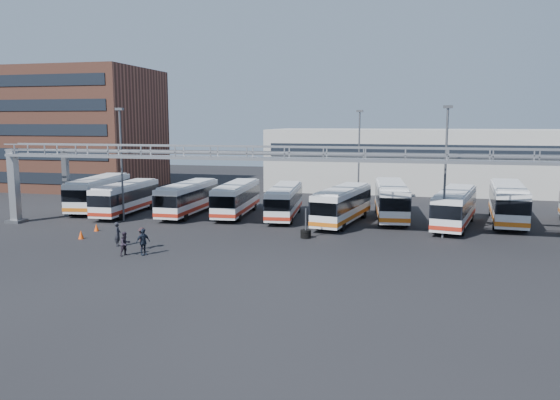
% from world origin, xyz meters
% --- Properties ---
extents(ground, '(140.00, 140.00, 0.00)m').
position_xyz_m(ground, '(0.00, 0.00, 0.00)').
color(ground, black).
rests_on(ground, ground).
extents(gantry, '(51.40, 5.15, 7.10)m').
position_xyz_m(gantry, '(0.00, 5.87, 5.51)').
color(gantry, gray).
rests_on(gantry, ground).
extents(apartment_building, '(18.00, 15.00, 16.00)m').
position_xyz_m(apartment_building, '(-34.00, 30.00, 8.00)').
color(apartment_building, brown).
rests_on(apartment_building, ground).
extents(warehouse, '(42.00, 14.00, 8.00)m').
position_xyz_m(warehouse, '(12.00, 38.00, 4.00)').
color(warehouse, '#9E9E99').
rests_on(warehouse, ground).
extents(light_pole_left, '(0.70, 0.35, 10.21)m').
position_xyz_m(light_pole_left, '(-16.00, 8.00, 5.73)').
color(light_pole_left, '#4C4F54').
rests_on(light_pole_left, ground).
extents(light_pole_mid, '(0.70, 0.35, 10.21)m').
position_xyz_m(light_pole_mid, '(12.00, 7.00, 5.73)').
color(light_pole_mid, '#4C4F54').
rests_on(light_pole_mid, ground).
extents(light_pole_back, '(0.70, 0.35, 10.21)m').
position_xyz_m(light_pole_back, '(4.00, 22.00, 5.73)').
color(light_pole_back, '#4C4F54').
rests_on(light_pole_back, ground).
extents(bus_0, '(4.18, 11.32, 3.36)m').
position_xyz_m(bus_0, '(-21.65, 13.19, 1.86)').
color(bus_0, silver).
rests_on(bus_0, ground).
extents(bus_1, '(2.69, 10.23, 3.08)m').
position_xyz_m(bus_1, '(-17.55, 11.30, 1.71)').
color(bus_1, silver).
rests_on(bus_1, ground).
extents(bus_2, '(2.41, 10.36, 3.15)m').
position_xyz_m(bus_2, '(-11.48, 12.32, 1.74)').
color(bus_2, silver).
rests_on(bus_2, ground).
extents(bus_3, '(3.07, 10.44, 3.13)m').
position_xyz_m(bus_3, '(-6.86, 13.24, 1.73)').
color(bus_3, silver).
rests_on(bus_3, ground).
extents(bus_4, '(3.25, 10.19, 3.04)m').
position_xyz_m(bus_4, '(-2.03, 12.90, 1.68)').
color(bus_4, silver).
rests_on(bus_4, ground).
extents(bus_5, '(4.25, 10.84, 3.21)m').
position_xyz_m(bus_5, '(3.63, 11.26, 1.78)').
color(bus_5, silver).
rests_on(bus_5, ground).
extents(bus_6, '(3.66, 11.40, 3.40)m').
position_xyz_m(bus_6, '(7.74, 14.64, 1.88)').
color(bus_6, silver).
rests_on(bus_6, ground).
extents(bus_7, '(4.53, 10.95, 3.24)m').
position_xyz_m(bus_7, '(13.19, 11.87, 1.79)').
color(bus_7, silver).
rests_on(bus_7, ground).
extents(bus_8, '(3.69, 11.75, 3.51)m').
position_xyz_m(bus_8, '(17.91, 14.89, 1.94)').
color(bus_8, silver).
rests_on(bus_8, ground).
extents(pedestrian_a, '(0.60, 0.74, 1.78)m').
position_xyz_m(pedestrian_a, '(-11.14, -1.45, 0.89)').
color(pedestrian_a, black).
rests_on(pedestrian_a, ground).
extents(pedestrian_b, '(0.90, 0.98, 1.64)m').
position_xyz_m(pedestrian_b, '(-9.17, -3.88, 0.82)').
color(pedestrian_b, '#271F2B').
rests_on(pedestrian_b, ground).
extents(pedestrian_c, '(0.82, 1.12, 1.56)m').
position_xyz_m(pedestrian_c, '(-9.00, -1.84, 0.78)').
color(pedestrian_c, black).
rests_on(pedestrian_c, ground).
extents(pedestrian_d, '(0.90, 1.15, 1.82)m').
position_xyz_m(pedestrian_d, '(-8.06, -3.49, 0.91)').
color(pedestrian_d, '#1A2230').
rests_on(pedestrian_d, ground).
extents(cone_left, '(0.48, 0.48, 0.68)m').
position_xyz_m(cone_left, '(-15.22, 0.14, 0.34)').
color(cone_left, '#E0450C').
rests_on(cone_left, ground).
extents(cone_right, '(0.41, 0.41, 0.62)m').
position_xyz_m(cone_right, '(-15.76, 3.13, 0.31)').
color(cone_right, '#E0450C').
rests_on(cone_right, ground).
extents(tire_stack, '(0.82, 0.82, 2.34)m').
position_xyz_m(tire_stack, '(1.63, 4.50, 0.39)').
color(tire_stack, black).
rests_on(tire_stack, ground).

